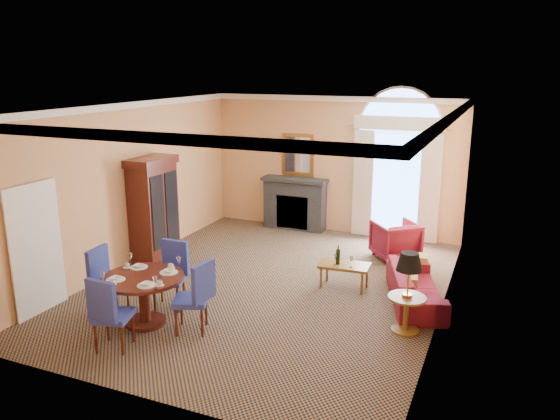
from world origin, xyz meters
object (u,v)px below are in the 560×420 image
at_px(dining_table, 144,289).
at_px(coffee_table, 344,266).
at_px(armchair, 395,240).
at_px(sofa, 415,286).
at_px(armoire, 154,211).
at_px(side_table, 408,282).

bearing_deg(dining_table, coffee_table, 46.63).
bearing_deg(armchair, coffee_table, 35.91).
bearing_deg(armchair, dining_table, 17.92).
bearing_deg(coffee_table, armchair, 70.46).
bearing_deg(sofa, armchair, 2.09).
height_order(armoire, dining_table, armoire).
distance_m(armchair, coffee_table, 2.02).
bearing_deg(armoire, coffee_table, 0.75).
height_order(armchair, side_table, side_table).
bearing_deg(armoire, sofa, -0.61).
bearing_deg(sofa, side_table, 164.43).
xyz_separation_m(coffee_table, side_table, (1.34, -1.24, 0.37)).
bearing_deg(dining_table, sofa, 33.46).
xyz_separation_m(dining_table, coffee_table, (2.41, 2.55, -0.16)).
height_order(armoire, armchair, armoire).
bearing_deg(side_table, dining_table, -160.70).
bearing_deg(coffee_table, sofa, -9.23).
xyz_separation_m(armchair, coffee_table, (-0.53, -1.95, 0.04)).
bearing_deg(armchair, armoire, -15.00).
xyz_separation_m(armoire, coffee_table, (3.98, 0.05, -0.60)).
relative_size(sofa, coffee_table, 2.13).
bearing_deg(side_table, armchair, 104.21).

